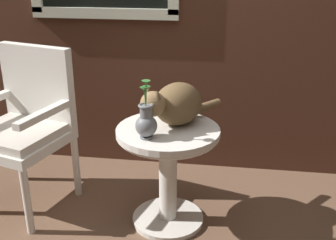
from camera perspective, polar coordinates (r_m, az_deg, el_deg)
ground_plane at (r=2.53m, az=-4.09°, el=-13.95°), size 6.00×6.00×0.00m
wicker_side_table at (r=2.35m, az=0.00°, el=-5.16°), size 0.56×0.56×0.59m
wicker_chair at (r=2.67m, az=-18.78°, el=-0.15°), size 0.62×0.61×0.96m
cat at (r=2.28m, az=1.07°, el=2.20°), size 0.41×0.47×0.24m
pewter_vase_with_ivy at (r=2.12m, az=-2.97°, el=-0.16°), size 0.11×0.11×0.31m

